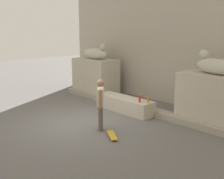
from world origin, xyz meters
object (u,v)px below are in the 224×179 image
(skater, at_px, (101,103))
(bottle_red, at_px, (140,99))
(statue_reclining_left, at_px, (96,53))
(skateboard, at_px, (112,135))
(statue_reclining_right, at_px, (215,66))
(bottle_orange, at_px, (148,101))
(bottle_blue, at_px, (102,91))

(skater, distance_m, bottle_red, 1.95)
(statue_reclining_left, distance_m, skater, 5.26)
(skateboard, bearing_deg, bottle_red, 141.42)
(statue_reclining_left, relative_size, skater, 0.98)
(statue_reclining_left, height_order, statue_reclining_right, same)
(statue_reclining_left, height_order, bottle_orange, statue_reclining_left)
(skateboard, height_order, bottle_orange, bottle_orange)
(statue_reclining_left, xyz_separation_m, statue_reclining_right, (6.19, 0.01, 0.00))
(statue_reclining_left, bearing_deg, bottle_blue, -37.28)
(statue_reclining_left, xyz_separation_m, bottle_red, (3.99, -1.22, -1.34))
(statue_reclining_left, relative_size, bottle_blue, 5.48)
(statue_reclining_left, relative_size, bottle_red, 5.29)
(skater, height_order, bottle_blue, skater)
(bottle_orange, bearing_deg, skater, -96.84)
(bottle_orange, height_order, bottle_blue, bottle_blue)
(statue_reclining_right, distance_m, bottle_blue, 4.61)
(bottle_blue, xyz_separation_m, bottle_red, (2.00, 0.12, 0.01))
(statue_reclining_left, relative_size, statue_reclining_right, 0.97)
(skater, bearing_deg, statue_reclining_left, -175.50)
(statue_reclining_left, relative_size, skateboard, 2.07)
(statue_reclining_right, height_order, skateboard, statue_reclining_right)
(skater, relative_size, bottle_red, 5.43)
(bottle_orange, distance_m, bottle_red, 0.33)
(skateboard, bearing_deg, statue_reclining_left, 176.48)
(bottle_orange, xyz_separation_m, bottle_red, (-0.31, -0.12, 0.03))
(statue_reclining_left, height_order, bottle_red, statue_reclining_left)
(skateboard, distance_m, bottle_red, 2.31)
(bottle_blue, bearing_deg, statue_reclining_left, 145.89)
(statue_reclining_right, xyz_separation_m, bottle_orange, (-1.89, -1.11, -1.36))
(skateboard, height_order, bottle_red, bottle_red)
(statue_reclining_right, xyz_separation_m, skater, (-2.14, -3.17, -1.11))
(skater, relative_size, bottle_blue, 5.62)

